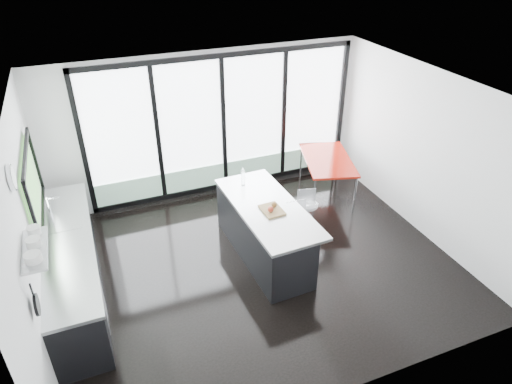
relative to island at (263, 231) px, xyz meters
name	(u,v)px	position (x,y,z in m)	size (l,w,h in m)	color
floor	(257,264)	(-0.18, -0.20, -0.47)	(6.00, 5.00, 0.00)	black
ceiling	(257,94)	(-0.18, -0.20, 2.33)	(6.00, 5.00, 0.00)	white
wall_back	(222,131)	(0.09, 2.26, 0.80)	(6.00, 0.09, 2.80)	silver
wall_front	(351,306)	(-0.18, -2.70, 0.93)	(6.00, 0.00, 2.80)	silver
wall_left	(31,212)	(-3.16, 0.07, 1.10)	(0.26, 5.00, 2.80)	silver
wall_right	(426,154)	(2.82, -0.20, 0.93)	(0.00, 5.00, 2.80)	silver
counter_cabinets	(73,267)	(-2.86, 0.20, 0.00)	(0.69, 3.24, 1.36)	black
island	(263,231)	(0.00, 0.00, 0.00)	(1.04, 2.28, 1.19)	black
bar_stool_near	(299,235)	(0.56, -0.17, -0.11)	(0.44, 0.44, 0.71)	silver
bar_stool_far	(307,219)	(0.90, 0.21, -0.14)	(0.41, 0.41, 0.65)	silver
red_table	(326,177)	(1.87, 1.27, -0.07)	(0.86, 1.50, 0.80)	maroon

